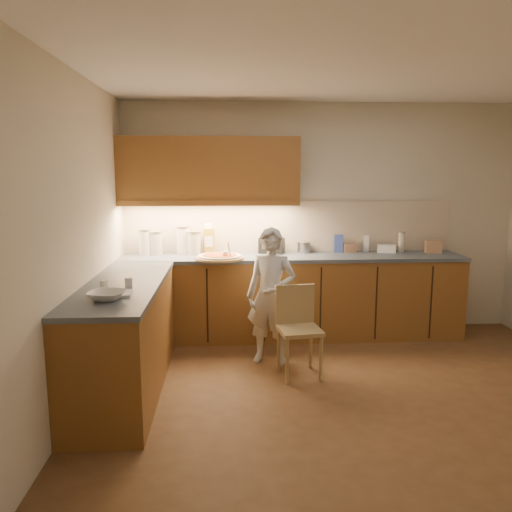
% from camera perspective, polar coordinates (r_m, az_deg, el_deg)
% --- Properties ---
extents(room, '(4.54, 4.50, 2.62)m').
position_cam_1_polar(room, '(3.85, 13.14, 7.13)').
color(room, '#52351C').
rests_on(room, ground).
extents(l_counter, '(3.77, 2.62, 0.92)m').
position_cam_1_polar(l_counter, '(5.12, -1.41, -5.89)').
color(l_counter, brown).
rests_on(l_counter, ground).
extents(backsplash, '(3.75, 0.02, 0.58)m').
position_cam_1_polar(backsplash, '(5.75, 3.79, 3.39)').
color(backsplash, beige).
rests_on(backsplash, l_counter).
extents(upper_cabinets, '(1.95, 0.36, 0.73)m').
position_cam_1_polar(upper_cabinets, '(5.52, -5.39, 9.76)').
color(upper_cabinets, brown).
rests_on(upper_cabinets, ground).
extents(pizza_on_board, '(0.51, 0.51, 0.21)m').
position_cam_1_polar(pizza_on_board, '(5.27, -4.14, -0.10)').
color(pizza_on_board, tan).
rests_on(pizza_on_board, l_counter).
extents(child, '(0.56, 0.47, 1.31)m').
position_cam_1_polar(child, '(4.78, 1.74, -4.60)').
color(child, silver).
rests_on(child, ground).
extents(wooden_chair, '(0.41, 0.41, 0.81)m').
position_cam_1_polar(wooden_chair, '(4.58, 4.79, -7.71)').
color(wooden_chair, tan).
rests_on(wooden_chair, ground).
extents(mixing_bowl, '(0.30, 0.30, 0.06)m').
position_cam_1_polar(mixing_bowl, '(3.73, -16.69, -4.34)').
color(mixing_bowl, white).
rests_on(mixing_bowl, l_counter).
extents(canister_a, '(0.14, 0.14, 0.28)m').
position_cam_1_polar(canister_a, '(5.64, -12.59, 1.56)').
color(canister_a, white).
rests_on(canister_a, l_counter).
extents(canister_b, '(0.15, 0.15, 0.26)m').
position_cam_1_polar(canister_b, '(5.64, -11.37, 1.48)').
color(canister_b, beige).
rests_on(canister_b, l_counter).
extents(canister_c, '(0.17, 0.17, 0.31)m').
position_cam_1_polar(canister_c, '(5.64, -8.27, 1.84)').
color(canister_c, white).
rests_on(canister_c, l_counter).
extents(canister_d, '(0.16, 0.16, 0.26)m').
position_cam_1_polar(canister_d, '(5.58, -7.06, 1.51)').
color(canister_d, beige).
rests_on(canister_d, l_counter).
extents(oil_jug, '(0.13, 0.11, 0.34)m').
position_cam_1_polar(oil_jug, '(5.59, -5.43, 1.81)').
color(oil_jug, '#AD9622').
rests_on(oil_jug, l_counter).
extents(toaster, '(0.31, 0.24, 0.18)m').
position_cam_1_polar(toaster, '(5.63, 1.81, 1.21)').
color(toaster, black).
rests_on(toaster, l_counter).
extents(steel_pot, '(0.16, 0.16, 0.13)m').
position_cam_1_polar(steel_pot, '(5.70, 5.46, 1.02)').
color(steel_pot, '#AFB0B4').
rests_on(steel_pot, l_counter).
extents(blue_box, '(0.11, 0.09, 0.20)m').
position_cam_1_polar(blue_box, '(5.78, 9.42, 1.42)').
color(blue_box, '#364BA2').
rests_on(blue_box, l_counter).
extents(card_box_a, '(0.14, 0.10, 0.10)m').
position_cam_1_polar(card_box_a, '(5.80, 10.66, 0.91)').
color(card_box_a, '#AA7A5B').
rests_on(card_box_a, l_counter).
extents(white_bottle, '(0.08, 0.08, 0.19)m').
position_cam_1_polar(white_bottle, '(5.88, 12.47, 1.40)').
color(white_bottle, silver).
rests_on(white_bottle, l_counter).
extents(flat_pack, '(0.24, 0.20, 0.08)m').
position_cam_1_polar(flat_pack, '(5.91, 14.71, 0.83)').
color(flat_pack, white).
rests_on(flat_pack, l_counter).
extents(tall_jar, '(0.08, 0.08, 0.23)m').
position_cam_1_polar(tall_jar, '(5.97, 16.27, 1.59)').
color(tall_jar, white).
rests_on(tall_jar, l_counter).
extents(card_box_b, '(0.20, 0.17, 0.14)m').
position_cam_1_polar(card_box_b, '(6.02, 19.58, 1.02)').
color(card_box_b, tan).
rests_on(card_box_b, l_counter).
extents(dough_cloth, '(0.29, 0.24, 0.02)m').
position_cam_1_polar(dough_cloth, '(3.86, -16.06, -4.18)').
color(dough_cloth, white).
rests_on(dough_cloth, l_counter).
extents(spice_jar_a, '(0.08, 0.08, 0.08)m').
position_cam_1_polar(spice_jar_a, '(4.01, -16.95, -3.27)').
color(spice_jar_a, white).
rests_on(spice_jar_a, l_counter).
extents(spice_jar_b, '(0.08, 0.08, 0.08)m').
position_cam_1_polar(spice_jar_b, '(4.06, -14.36, -3.00)').
color(spice_jar_b, silver).
rests_on(spice_jar_b, l_counter).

